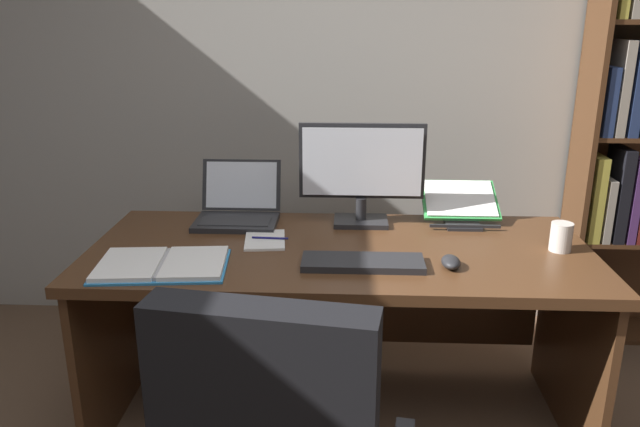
{
  "coord_description": "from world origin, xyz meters",
  "views": [
    {
      "loc": [
        -0.18,
        -0.97,
        1.57
      ],
      "look_at": [
        -0.28,
        1.14,
        0.88
      ],
      "focal_mm": 34.81,
      "sensor_mm": 36.0,
      "label": 1
    }
  ],
  "objects_px": {
    "laptop": "(238,209)",
    "coffee_mug": "(561,237)",
    "desk": "(340,285)",
    "reading_stand_with_book": "(460,203)",
    "open_binder": "(162,265)",
    "keyboard": "(363,263)",
    "pen": "(270,238)",
    "computer_mouse": "(451,262)",
    "notepad": "(265,240)",
    "monitor": "(362,174)"
  },
  "relations": [
    {
      "from": "laptop",
      "to": "coffee_mug",
      "type": "bearing_deg",
      "value": -12.89
    },
    {
      "from": "desk",
      "to": "coffee_mug",
      "type": "relative_size",
      "value": 17.55
    },
    {
      "from": "reading_stand_with_book",
      "to": "open_binder",
      "type": "xyz_separation_m",
      "value": [
        -1.1,
        -0.58,
        -0.06
      ]
    },
    {
      "from": "keyboard",
      "to": "pen",
      "type": "distance_m",
      "value": 0.41
    },
    {
      "from": "computer_mouse",
      "to": "open_binder",
      "type": "distance_m",
      "value": 0.99
    },
    {
      "from": "open_binder",
      "to": "notepad",
      "type": "relative_size",
      "value": 2.21
    },
    {
      "from": "monitor",
      "to": "pen",
      "type": "relative_size",
      "value": 3.62
    },
    {
      "from": "reading_stand_with_book",
      "to": "coffee_mug",
      "type": "relative_size",
      "value": 2.96
    },
    {
      "from": "desk",
      "to": "keyboard",
      "type": "bearing_deg",
      "value": -72.47
    },
    {
      "from": "reading_stand_with_book",
      "to": "notepad",
      "type": "distance_m",
      "value": 0.84
    },
    {
      "from": "desk",
      "to": "coffee_mug",
      "type": "distance_m",
      "value": 0.85
    },
    {
      "from": "computer_mouse",
      "to": "notepad",
      "type": "bearing_deg",
      "value": 161.47
    },
    {
      "from": "desk",
      "to": "computer_mouse",
      "type": "distance_m",
      "value": 0.51
    },
    {
      "from": "pen",
      "to": "monitor",
      "type": "bearing_deg",
      "value": 33.71
    },
    {
      "from": "monitor",
      "to": "coffee_mug",
      "type": "relative_size",
      "value": 4.79
    },
    {
      "from": "notepad",
      "to": "pen",
      "type": "xyz_separation_m",
      "value": [
        0.02,
        0.0,
        0.01
      ]
    },
    {
      "from": "monitor",
      "to": "laptop",
      "type": "distance_m",
      "value": 0.54
    },
    {
      "from": "desk",
      "to": "pen",
      "type": "distance_m",
      "value": 0.34
    },
    {
      "from": "coffee_mug",
      "to": "monitor",
      "type": "bearing_deg",
      "value": 159.14
    },
    {
      "from": "reading_stand_with_book",
      "to": "pen",
      "type": "xyz_separation_m",
      "value": [
        -0.76,
        -0.3,
        -0.06
      ]
    },
    {
      "from": "reading_stand_with_book",
      "to": "laptop",
      "type": "bearing_deg",
      "value": -176.11
    },
    {
      "from": "desk",
      "to": "reading_stand_with_book",
      "type": "relative_size",
      "value": 5.94
    },
    {
      "from": "keyboard",
      "to": "notepad",
      "type": "height_order",
      "value": "keyboard"
    },
    {
      "from": "monitor",
      "to": "reading_stand_with_book",
      "type": "xyz_separation_m",
      "value": [
        0.42,
        0.07,
        -0.14
      ]
    },
    {
      "from": "desk",
      "to": "notepad",
      "type": "distance_m",
      "value": 0.35
    },
    {
      "from": "laptop",
      "to": "coffee_mug",
      "type": "xyz_separation_m",
      "value": [
        1.24,
        -0.28,
        0.0
      ]
    },
    {
      "from": "computer_mouse",
      "to": "keyboard",
      "type": "bearing_deg",
      "value": 180.0
    },
    {
      "from": "monitor",
      "to": "laptop",
      "type": "height_order",
      "value": "monitor"
    },
    {
      "from": "laptop",
      "to": "computer_mouse",
      "type": "relative_size",
      "value": 3.23
    },
    {
      "from": "monitor",
      "to": "coffee_mug",
      "type": "bearing_deg",
      "value": -20.86
    },
    {
      "from": "laptop",
      "to": "keyboard",
      "type": "bearing_deg",
      "value": -42.15
    },
    {
      "from": "monitor",
      "to": "pen",
      "type": "height_order",
      "value": "monitor"
    },
    {
      "from": "computer_mouse",
      "to": "open_binder",
      "type": "relative_size",
      "value": 0.22
    },
    {
      "from": "desk",
      "to": "keyboard",
      "type": "height_order",
      "value": "keyboard"
    },
    {
      "from": "monitor",
      "to": "laptop",
      "type": "relative_size",
      "value": 1.51
    },
    {
      "from": "keyboard",
      "to": "reading_stand_with_book",
      "type": "relative_size",
      "value": 1.34
    },
    {
      "from": "desk",
      "to": "notepad",
      "type": "relative_size",
      "value": 8.84
    },
    {
      "from": "reading_stand_with_book",
      "to": "notepad",
      "type": "height_order",
      "value": "reading_stand_with_book"
    },
    {
      "from": "laptop",
      "to": "keyboard",
      "type": "relative_size",
      "value": 0.8
    },
    {
      "from": "monitor",
      "to": "coffee_mug",
      "type": "xyz_separation_m",
      "value": [
        0.72,
        -0.28,
        -0.16
      ]
    },
    {
      "from": "pen",
      "to": "coffee_mug",
      "type": "relative_size",
      "value": 1.32
    },
    {
      "from": "open_binder",
      "to": "notepad",
      "type": "distance_m",
      "value": 0.42
    },
    {
      "from": "notepad",
      "to": "pen",
      "type": "relative_size",
      "value": 1.5
    },
    {
      "from": "desk",
      "to": "pen",
      "type": "xyz_separation_m",
      "value": [
        -0.27,
        -0.03,
        0.21
      ]
    },
    {
      "from": "computer_mouse",
      "to": "coffee_mug",
      "type": "relative_size",
      "value": 0.98
    },
    {
      "from": "notepad",
      "to": "keyboard",
      "type": "bearing_deg",
      "value": -31.32
    },
    {
      "from": "desk",
      "to": "laptop",
      "type": "bearing_deg",
      "value": 154.55
    },
    {
      "from": "desk",
      "to": "monitor",
      "type": "bearing_deg",
      "value": 67.56
    },
    {
      "from": "open_binder",
      "to": "pen",
      "type": "bearing_deg",
      "value": 33.87
    },
    {
      "from": "reading_stand_with_book",
      "to": "pen",
      "type": "distance_m",
      "value": 0.82
    }
  ]
}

